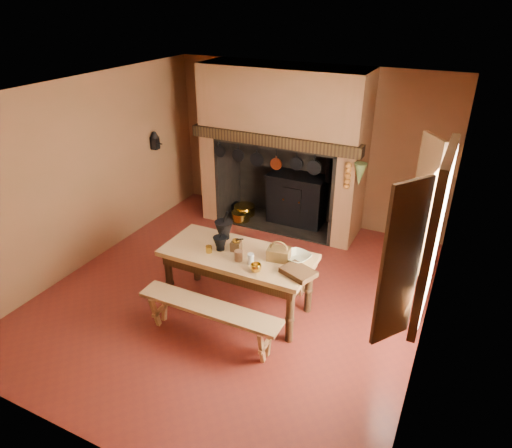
{
  "coord_description": "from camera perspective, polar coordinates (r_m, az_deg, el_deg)",
  "views": [
    {
      "loc": [
        2.6,
        -4.68,
        3.84
      ],
      "look_at": [
        0.17,
        0.3,
        1.0
      ],
      "focal_mm": 32.0,
      "sensor_mm": 36.0,
      "label": 1
    }
  ],
  "objects": [
    {
      "name": "wicker_basket",
      "position": [
        5.67,
        2.87,
        -3.69
      ],
      "size": [
        0.3,
        0.24,
        0.26
      ],
      "rotation": [
        0.0,
        0.0,
        0.16
      ],
      "color": "#533919",
      "rests_on": "work_table"
    },
    {
      "name": "herb_bunch",
      "position": [
        7.07,
        12.83,
        6.07
      ],
      "size": [
        0.2,
        0.2,
        0.35
      ],
      "primitive_type": "cone",
      "rotation": [
        3.14,
        0.0,
        0.0
      ],
      "color": "#56642F",
      "rests_on": "chimney_breast"
    },
    {
      "name": "bench_front",
      "position": [
        5.59,
        -5.85,
        -11.2
      ],
      "size": [
        1.83,
        0.32,
        0.51
      ],
      "color": "#AC854F",
      "rests_on": "floor"
    },
    {
      "name": "stoneware_crock",
      "position": [
        5.66,
        -2.19,
        -3.97
      ],
      "size": [
        0.14,
        0.14,
        0.13
      ],
      "primitive_type": "cylinder",
      "rotation": [
        0.0,
        0.0,
        0.43
      ],
      "color": "brown",
      "rests_on": "work_table"
    },
    {
      "name": "hearth_pans",
      "position": [
        8.66,
        -1.7,
        1.48
      ],
      "size": [
        0.51,
        0.62,
        0.2
      ],
      "color": "gold",
      "rests_on": "floor"
    },
    {
      "name": "work_table",
      "position": [
        5.92,
        -2.3,
        -4.75
      ],
      "size": [
        1.96,
        0.87,
        0.85
      ],
      "color": "#AC854F",
      "rests_on": "floor"
    },
    {
      "name": "wall_front",
      "position": [
        4.05,
        -22.09,
        -12.25
      ],
      "size": [
        5.0,
        0.02,
        2.8
      ],
      "primitive_type": "cube",
      "color": "brown",
      "rests_on": "floor"
    },
    {
      "name": "coffee_grinder",
      "position": [
        5.87,
        -2.51,
        -2.67
      ],
      "size": [
        0.18,
        0.14,
        0.19
      ],
      "rotation": [
        0.0,
        0.0,
        0.15
      ],
      "color": "#352010",
      "rests_on": "work_table"
    },
    {
      "name": "brass_cup",
      "position": [
        5.45,
        -0.01,
        -5.49
      ],
      "size": [
        0.15,
        0.15,
        0.1
      ],
      "primitive_type": "imported",
      "rotation": [
        0.0,
        0.0,
        -0.11
      ],
      "color": "gold",
      "rests_on": "work_table"
    },
    {
      "name": "hanging_pans",
      "position": [
        7.54,
        1.56,
        7.93
      ],
      "size": [
        1.92,
        0.29,
        0.27
      ],
      "color": "black",
      "rests_on": "chimney_breast"
    },
    {
      "name": "mixing_bowl",
      "position": [
        5.7,
        5.14,
        -4.16
      ],
      "size": [
        0.42,
        0.42,
        0.08
      ],
      "primitive_type": "imported",
      "rotation": [
        0.0,
        0.0,
        -0.33
      ],
      "color": "beige",
      "rests_on": "work_table"
    },
    {
      "name": "chimney_breast",
      "position": [
        7.83,
        3.42,
        12.08
      ],
      "size": [
        2.95,
        0.96,
        2.8
      ],
      "color": "brown",
      "rests_on": "floor"
    },
    {
      "name": "bench_back",
      "position": [
        6.61,
        0.45,
        -4.76
      ],
      "size": [
        1.65,
        0.29,
        0.46
      ],
      "color": "#AC854F",
      "rests_on": "floor"
    },
    {
      "name": "brass_mug_a",
      "position": [
        5.87,
        -5.91,
        -3.16
      ],
      "size": [
        0.08,
        0.08,
        0.09
      ],
      "primitive_type": "cylinder",
      "rotation": [
        0.0,
        0.0,
        0.03
      ],
      "color": "gold",
      "rests_on": "work_table"
    },
    {
      "name": "window",
      "position": [
        4.79,
        20.17,
        -1.18
      ],
      "size": [
        0.39,
        1.75,
        1.76
      ],
      "color": "white",
      "rests_on": "wall_right"
    },
    {
      "name": "mortar_small",
      "position": [
        5.88,
        -4.49,
        -2.34
      ],
      "size": [
        0.18,
        0.18,
        0.31
      ],
      "rotation": [
        0.0,
        0.0,
        0.28
      ],
      "color": "black",
      "rests_on": "work_table"
    },
    {
      "name": "iron_range",
      "position": [
        8.31,
        5.18,
        3.19
      ],
      "size": [
        1.12,
        0.55,
        1.6
      ],
      "color": "black",
      "rests_on": "floor"
    },
    {
      "name": "floor",
      "position": [
        6.59,
        -2.5,
        -8.55
      ],
      "size": [
        5.5,
        5.5,
        0.0
      ],
      "primitive_type": "plane",
      "color": "maroon",
      "rests_on": "ground"
    },
    {
      "name": "back_wall",
      "position": [
        8.24,
        6.5,
        9.73
      ],
      "size": [
        5.0,
        0.02,
        2.8
      ],
      "primitive_type": "cube",
      "color": "brown",
      "rests_on": "floor"
    },
    {
      "name": "wall_coffee_mill",
      "position": [
        8.33,
        -12.55,
        10.29
      ],
      "size": [
        0.23,
        0.16,
        0.31
      ],
      "color": "black",
      "rests_on": "wall_left"
    },
    {
      "name": "glass_jar",
      "position": [
        5.59,
        -0.66,
        -4.38
      ],
      "size": [
        0.1,
        0.1,
        0.14
      ],
      "primitive_type": "cylinder",
      "rotation": [
        0.0,
        0.0,
        -0.29
      ],
      "color": "beige",
      "rests_on": "work_table"
    },
    {
      "name": "wooden_tray",
      "position": [
        5.43,
        5.32,
        -6.0
      ],
      "size": [
        0.46,
        0.4,
        0.07
      ],
      "primitive_type": "cube",
      "rotation": [
        0.0,
        0.0,
        -0.39
      ],
      "color": "#352010",
      "rests_on": "work_table"
    },
    {
      "name": "wall_right",
      "position": [
        5.28,
        21.85,
        -2.52
      ],
      "size": [
        0.02,
        5.5,
        2.8
      ],
      "primitive_type": "cube",
      "color": "brown",
      "rests_on": "floor"
    },
    {
      "name": "wall_left",
      "position": [
        7.34,
        -20.3,
        5.99
      ],
      "size": [
        0.02,
        5.5,
        2.8
      ],
      "primitive_type": "cube",
      "color": "brown",
      "rests_on": "floor"
    },
    {
      "name": "ceiling",
      "position": [
        5.45,
        -3.11,
        16.11
      ],
      "size": [
        5.5,
        5.5,
        0.0
      ],
      "primitive_type": "plane",
      "rotation": [
        3.14,
        0.0,
        0.0
      ],
      "color": "silver",
      "rests_on": "back_wall"
    },
    {
      "name": "mortar_large",
      "position": [
        6.13,
        -4.03,
        -0.63
      ],
      "size": [
        0.25,
        0.25,
        0.42
      ],
      "rotation": [
        0.0,
        0.0,
        -0.02
      ],
      "color": "black",
      "rests_on": "work_table"
    },
    {
      "name": "brass_mug_b",
      "position": [
        5.95,
        -2.23,
        -2.52
      ],
      "size": [
        0.09,
        0.09,
        0.1
      ],
      "primitive_type": "cylinder",
      "rotation": [
        0.0,
        0.0,
        0.06
      ],
      "color": "gold",
      "rests_on": "work_table"
    },
    {
      "name": "onion_string",
      "position": [
        7.12,
        11.39,
        5.95
      ],
      "size": [
        0.12,
        0.1,
        0.46
      ],
      "primitive_type": null,
      "color": "#9D4D1D",
      "rests_on": "chimney_breast"
    }
  ]
}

